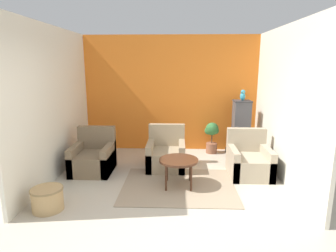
# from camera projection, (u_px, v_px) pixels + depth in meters

# --- Properties ---
(ground_plane) EXTENTS (20.00, 20.00, 0.00)m
(ground_plane) POSITION_uv_depth(u_px,v_px,m) (163.00, 227.00, 3.64)
(ground_plane) COLOR beige
(ground_plane) RESTS_ON ground
(wall_back_accent) EXTENTS (4.23, 0.06, 2.75)m
(wall_back_accent) POSITION_uv_depth(u_px,v_px,m) (171.00, 94.00, 6.77)
(wall_back_accent) COLOR orange
(wall_back_accent) RESTS_ON ground_plane
(wall_left) EXTENTS (0.06, 3.48, 2.75)m
(wall_left) POSITION_uv_depth(u_px,v_px,m) (54.00, 103.00, 5.12)
(wall_left) COLOR silver
(wall_left) RESTS_ON ground_plane
(wall_right) EXTENTS (0.06, 3.48, 2.75)m
(wall_right) POSITION_uv_depth(u_px,v_px,m) (285.00, 104.00, 4.97)
(wall_right) COLOR silver
(wall_right) RESTS_ON ground_plane
(area_rug) EXTENTS (1.92, 1.56, 0.01)m
(area_rug) POSITION_uv_depth(u_px,v_px,m) (178.00, 186.00, 4.86)
(area_rug) COLOR gray
(area_rug) RESTS_ON ground_plane
(coffee_table) EXTENTS (0.67, 0.67, 0.49)m
(coffee_table) POSITION_uv_depth(u_px,v_px,m) (179.00, 162.00, 4.77)
(coffee_table) COLOR #472819
(coffee_table) RESTS_ON ground_plane
(armchair_left) EXTENTS (0.75, 0.82, 0.85)m
(armchair_left) POSITION_uv_depth(u_px,v_px,m) (93.00, 158.00, 5.49)
(armchair_left) COLOR #7A664C
(armchair_left) RESTS_ON ground_plane
(armchair_right) EXTENTS (0.75, 0.82, 0.85)m
(armchair_right) POSITION_uv_depth(u_px,v_px,m) (249.00, 161.00, 5.31)
(armchair_right) COLOR tan
(armchair_right) RESTS_ON ground_plane
(armchair_middle) EXTENTS (0.75, 0.82, 0.85)m
(armchair_middle) POSITION_uv_depth(u_px,v_px,m) (166.00, 155.00, 5.69)
(armchair_middle) COLOR #9E896B
(armchair_middle) RESTS_ON ground_plane
(birdcage) EXTENTS (0.57, 0.57, 1.28)m
(birdcage) POSITION_uv_depth(u_px,v_px,m) (241.00, 131.00, 6.42)
(birdcage) COLOR #353539
(birdcage) RESTS_ON ground_plane
(parrot) EXTENTS (0.11, 0.20, 0.25)m
(parrot) POSITION_uv_depth(u_px,v_px,m) (243.00, 95.00, 6.25)
(parrot) COLOR teal
(parrot) RESTS_ON birdcage
(potted_plant) EXTENTS (0.33, 0.30, 0.73)m
(potted_plant) POSITION_uv_depth(u_px,v_px,m) (212.00, 135.00, 6.62)
(potted_plant) COLOR brown
(potted_plant) RESTS_ON ground_plane
(wicker_basket) EXTENTS (0.46, 0.46, 0.33)m
(wicker_basket) POSITION_uv_depth(u_px,v_px,m) (47.00, 198.00, 4.03)
(wicker_basket) COLOR tan
(wicker_basket) RESTS_ON ground_plane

